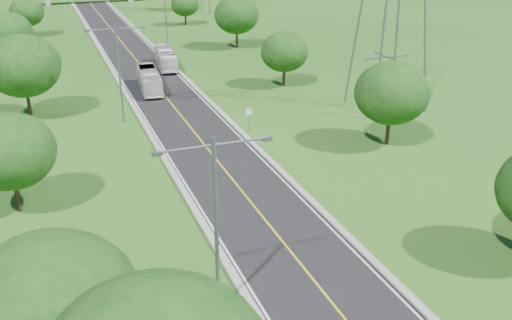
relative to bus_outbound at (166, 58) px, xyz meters
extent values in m
plane|color=#1D4A14|center=(-3.20, -6.51, -1.41)|extent=(260.00, 260.00, 0.00)
cube|color=black|center=(-3.20, -0.51, -1.38)|extent=(8.00, 150.00, 0.06)
cube|color=gray|center=(-7.45, -0.51, -1.30)|extent=(0.50, 150.00, 0.22)
cube|color=gray|center=(1.05, -0.51, -1.30)|extent=(0.50, 150.00, 0.22)
cylinder|color=slate|center=(2.00, -28.51, -0.21)|extent=(0.08, 0.08, 2.40)
cube|color=white|center=(2.00, -28.54, 0.59)|extent=(0.55, 0.04, 0.70)
cube|color=gray|center=(-13.20, 73.49, -0.41)|extent=(1.20, 3.00, 2.00)
cylinder|color=slate|center=(-9.20, -54.51, 3.59)|extent=(0.22, 0.22, 10.00)
cylinder|color=slate|center=(-10.60, -54.51, 8.19)|extent=(2.80, 0.12, 0.12)
cylinder|color=slate|center=(-7.80, -54.51, 8.19)|extent=(2.80, 0.12, 0.12)
cube|color=slate|center=(-11.90, -54.51, 8.14)|extent=(0.50, 0.25, 0.18)
cube|color=slate|center=(-6.50, -54.51, 8.14)|extent=(0.50, 0.25, 0.18)
cylinder|color=slate|center=(-9.20, -21.51, 3.59)|extent=(0.22, 0.22, 10.00)
cylinder|color=slate|center=(-10.60, -21.51, 8.19)|extent=(2.80, 0.12, 0.12)
cylinder|color=slate|center=(-7.80, -21.51, 8.19)|extent=(2.80, 0.12, 0.12)
cube|color=slate|center=(-11.90, -21.51, 8.14)|extent=(0.50, 0.25, 0.18)
cube|color=slate|center=(-6.50, -21.51, 8.14)|extent=(0.50, 0.25, 0.18)
cylinder|color=slate|center=(2.80, 11.49, 3.59)|extent=(0.22, 0.22, 10.00)
ellipsoid|color=#133B10|center=(-17.20, -58.51, 3.86)|extent=(7.14, 7.14, 6.07)
cylinder|color=black|center=(-19.20, -38.51, -0.06)|extent=(0.36, 0.36, 2.70)
ellipsoid|color=#133B10|center=(-19.20, -38.51, 3.24)|extent=(6.30, 6.30, 5.36)
cylinder|color=black|center=(-18.20, -16.51, 0.21)|extent=(0.36, 0.36, 3.24)
ellipsoid|color=#133B10|center=(-18.20, -16.51, 4.17)|extent=(7.56, 7.56, 6.43)
cylinder|color=black|center=(-20.20, 7.49, 0.03)|extent=(0.36, 0.36, 2.88)
ellipsoid|color=#133B10|center=(-20.20, 7.49, 3.55)|extent=(6.72, 6.72, 5.71)
cylinder|color=black|center=(-17.70, 31.49, -0.15)|extent=(0.36, 0.36, 2.52)
ellipsoid|color=#133B10|center=(-17.70, 31.49, 2.93)|extent=(5.88, 5.88, 5.00)
cylinder|color=black|center=(12.80, -36.51, 0.03)|extent=(0.36, 0.36, 2.88)
ellipsoid|color=#133B10|center=(12.80, -36.51, 3.55)|extent=(6.72, 6.72, 5.71)
cylinder|color=black|center=(11.80, -14.51, -0.15)|extent=(0.36, 0.36, 2.52)
ellipsoid|color=#133B10|center=(11.80, -14.51, 2.93)|extent=(5.88, 5.88, 5.00)
cylinder|color=black|center=(13.80, 9.49, 0.12)|extent=(0.36, 0.36, 3.06)
ellipsoid|color=#133B10|center=(13.80, 9.49, 3.86)|extent=(7.14, 7.14, 6.07)
cylinder|color=black|center=(11.30, 33.49, -0.24)|extent=(0.36, 0.36, 2.34)
ellipsoid|color=#133B10|center=(11.30, 33.49, 2.62)|extent=(5.46, 5.46, 4.64)
cylinder|color=black|center=(14.80, 53.49, -0.06)|extent=(0.36, 0.36, 2.70)
imported|color=white|center=(0.00, 0.00, 0.00)|extent=(3.33, 9.88, 2.70)
imported|color=silver|center=(-4.41, -10.69, -0.04)|extent=(2.98, 9.55, 2.62)
camera|label=1|loc=(-16.16, -78.56, 18.00)|focal=40.00mm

